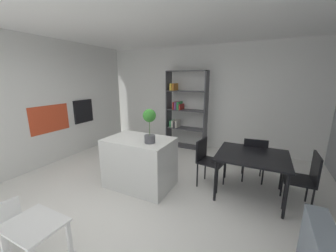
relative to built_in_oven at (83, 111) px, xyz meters
The scene contains 15 objects.
ground_plane 2.99m from the built_in_oven, 23.29° to the right, with size 9.02×9.02×0.00m, color silver.
ceiling_slab 3.29m from the built_in_oven, 23.29° to the right, with size 6.56×5.82×0.06m.
back_partition 3.13m from the built_in_oven, 34.88° to the left, with size 6.56×0.06×2.84m, color white.
tall_cabinet_run_left 1.20m from the built_in_oven, 107.45° to the right, with size 0.65×5.24×2.84m, color silver.
cabinet_niche_splashback 0.94m from the built_in_oven, 91.01° to the right, with size 0.01×0.93×0.62m.
built_in_oven is the anchor object (origin of this frame).
kitchen_island 2.68m from the built_in_oven, 21.06° to the right, with size 1.19×0.79×0.91m, color silver.
potted_plant_on_island 2.91m from the built_in_oven, 20.92° to the right, with size 0.21×0.21×0.57m.
open_bookshelf 2.75m from the built_in_oven, 32.56° to the left, with size 1.14×0.38×2.16m.
child_table 3.68m from the built_in_oven, 49.90° to the right, with size 0.60×0.46×0.47m.
child_chair_left 3.40m from the built_in_oven, 56.47° to the right, with size 0.30×0.30×0.55m.
dining_table 4.33m from the built_in_oven, ahead, with size 1.10×0.98×0.74m.
dining_chair_far 4.34m from the built_in_oven, ahead, with size 0.46×0.46×0.88m.
dining_chair_window_side 5.10m from the built_in_oven, ahead, with size 0.42×0.45×0.89m.
dining_chair_island_side 3.59m from the built_in_oven, ahead, with size 0.49×0.47×0.87m.
Camera 1 is at (1.83, -2.65, 1.96)m, focal length 21.23 mm.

